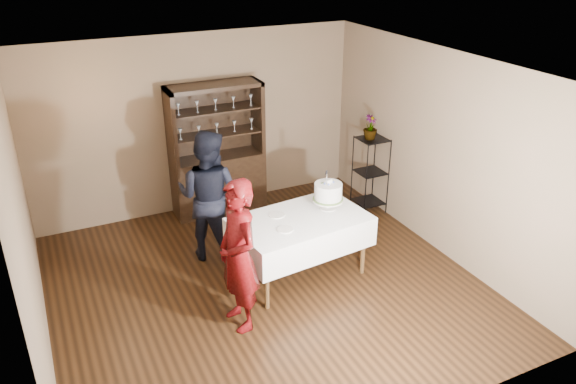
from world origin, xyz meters
name	(u,v)px	position (x,y,z in m)	size (l,w,h in m)	color
floor	(265,286)	(0.00, 0.00, 0.00)	(5.00, 5.00, 0.00)	black
ceiling	(261,69)	(0.00, 0.00, 2.70)	(5.00, 5.00, 0.00)	silver
back_wall	(197,124)	(0.00, 2.50, 1.35)	(5.00, 0.02, 2.70)	brown
wall_left	(25,234)	(-2.50, 0.00, 1.35)	(0.02, 5.00, 2.70)	brown
wall_right	(438,153)	(2.50, 0.00, 1.35)	(0.02, 5.00, 2.70)	brown
china_hutch	(218,170)	(0.20, 2.25, 0.66)	(1.40, 0.48, 2.00)	black
plant_etagere	(370,172)	(2.28, 1.20, 0.65)	(0.42, 0.42, 1.20)	black
cake_table	(300,232)	(0.50, 0.04, 0.62)	(1.72, 1.17, 0.81)	white
woman	(238,256)	(-0.53, -0.54, 0.87)	(0.64, 0.42, 1.74)	#3A0505
man	(209,196)	(-0.35, 0.98, 0.89)	(0.86, 0.67, 1.77)	black
cake	(328,193)	(0.93, 0.13, 1.03)	(0.40, 0.40, 0.54)	white
plate_near	(285,229)	(0.21, -0.15, 0.82)	(0.19, 0.19, 0.01)	white
plate_far	(277,215)	(0.27, 0.23, 0.82)	(0.20, 0.20, 0.01)	white
potted_plant	(370,127)	(2.23, 1.20, 1.37)	(0.21, 0.21, 0.37)	#517035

